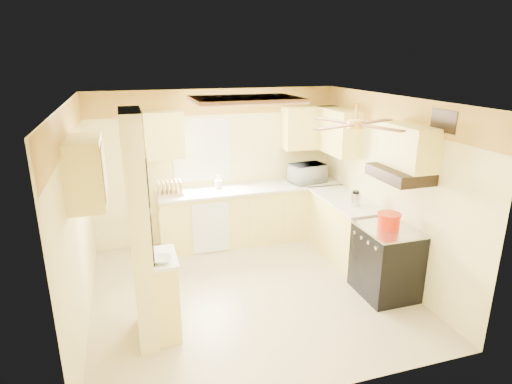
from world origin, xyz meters
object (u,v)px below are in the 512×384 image
object	(u,v)px
bowl	(161,260)
kettle	(355,199)
stove	(386,261)
dutch_oven	(389,221)
microwave	(307,173)

from	to	relation	value
bowl	kettle	distance (m)	2.97
stove	dutch_oven	distance (m)	0.55
dutch_oven	kettle	size ratio (longest dim) A/B	1.33
kettle	bowl	bearing A→B (deg)	-161.16
bowl	kettle	world-z (taller)	kettle
stove	bowl	world-z (taller)	bowl
kettle	stove	bearing A→B (deg)	-88.77
stove	bowl	xyz separation A→B (m)	(-2.83, -0.13, 0.51)
microwave	dutch_oven	world-z (taller)	microwave
stove	dutch_oven	size ratio (longest dim) A/B	3.11
stove	microwave	world-z (taller)	microwave
bowl	dutch_oven	size ratio (longest dim) A/B	0.74
kettle	dutch_oven	bearing A→B (deg)	-89.09
stove	bowl	distance (m)	2.88
microwave	kettle	world-z (taller)	microwave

